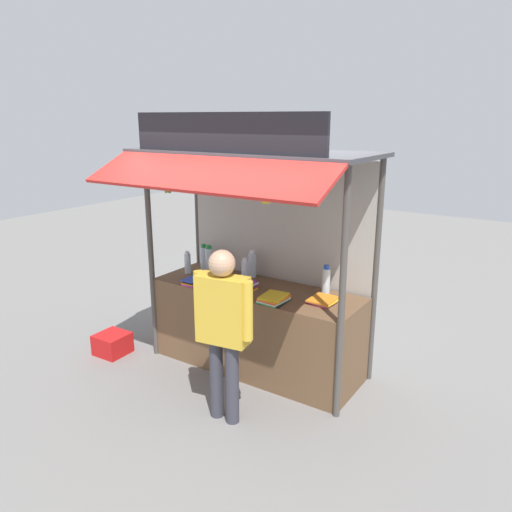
# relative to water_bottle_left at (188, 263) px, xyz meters

# --- Properties ---
(ground_plane) EXTENTS (20.00, 20.00, 0.00)m
(ground_plane) POSITION_rel_water_bottle_left_xyz_m (0.94, -0.00, -1.03)
(ground_plane) COLOR slate
(stall_counter) EXTENTS (2.26, 0.76, 0.91)m
(stall_counter) POSITION_rel_water_bottle_left_xyz_m (0.94, -0.00, -0.57)
(stall_counter) COLOR brown
(stall_counter) RESTS_ON ground
(stall_structure) EXTENTS (2.46, 1.54, 2.68)m
(stall_structure) POSITION_rel_water_bottle_left_xyz_m (0.94, 0.07, 0.60)
(stall_structure) COLOR #4C4742
(stall_structure) RESTS_ON ground
(water_bottle_left) EXTENTS (0.07, 0.07, 0.26)m
(water_bottle_left) POSITION_rel_water_bottle_left_xyz_m (0.00, 0.00, 0.00)
(water_bottle_left) COLOR silver
(water_bottle_left) RESTS_ON stall_counter
(water_bottle_far_left) EXTENTS (0.08, 0.08, 0.28)m
(water_bottle_far_left) POSITION_rel_water_bottle_left_xyz_m (0.74, 0.08, 0.01)
(water_bottle_far_left) COLOR silver
(water_bottle_far_left) RESTS_ON stall_counter
(water_bottle_back_right) EXTENTS (0.09, 0.09, 0.30)m
(water_bottle_back_right) POSITION_rel_water_bottle_left_xyz_m (0.06, 0.22, 0.02)
(water_bottle_back_right) COLOR silver
(water_bottle_back_right) RESTS_ON stall_counter
(water_bottle_back_left) EXTENTS (0.09, 0.09, 0.32)m
(water_bottle_back_left) POSITION_rel_water_bottle_left_xyz_m (0.18, 0.17, 0.03)
(water_bottle_back_left) COLOR silver
(water_bottle_back_left) RESTS_ON stall_counter
(water_bottle_right) EXTENTS (0.09, 0.09, 0.31)m
(water_bottle_right) POSITION_rel_water_bottle_left_xyz_m (0.70, 0.29, 0.03)
(water_bottle_right) COLOR silver
(water_bottle_right) RESTS_ON stall_counter
(water_bottle_front_left) EXTENTS (0.08, 0.08, 0.30)m
(water_bottle_front_left) POSITION_rel_water_bottle_left_xyz_m (1.62, 0.25, 0.02)
(water_bottle_front_left) COLOR silver
(water_bottle_front_left) RESTS_ON stall_counter
(magazine_stack_far_right) EXTENTS (0.21, 0.31, 0.07)m
(magazine_stack_far_right) POSITION_rel_water_bottle_left_xyz_m (0.32, -0.24, -0.09)
(magazine_stack_far_right) COLOR red
(magazine_stack_far_right) RESTS_ON stall_counter
(magazine_stack_mid_left) EXTENTS (0.28, 0.32, 0.04)m
(magazine_stack_mid_left) POSITION_rel_water_bottle_left_xyz_m (1.71, 0.02, -0.10)
(magazine_stack_mid_left) COLOR red
(magazine_stack_mid_left) RESTS_ON stall_counter
(magazine_stack_front_right) EXTENTS (0.25, 0.31, 0.07)m
(magazine_stack_front_right) POSITION_rel_water_bottle_left_xyz_m (1.31, -0.25, -0.09)
(magazine_stack_front_right) COLOR black
(magazine_stack_front_right) RESTS_ON stall_counter
(magazine_stack_rear_center) EXTENTS (0.23, 0.28, 0.08)m
(magazine_stack_rear_center) POSITION_rel_water_bottle_left_xyz_m (0.87, -0.12, -0.08)
(magazine_stack_rear_center) COLOR yellow
(magazine_stack_rear_center) RESTS_ON stall_counter
(banana_bunch_inner_left) EXTENTS (0.10, 0.09, 0.25)m
(banana_bunch_inner_left) POSITION_rel_water_bottle_left_xyz_m (1.67, -0.48, 0.99)
(banana_bunch_inner_left) COLOR #332D23
(banana_bunch_inner_right) EXTENTS (0.12, 0.11, 0.26)m
(banana_bunch_inner_right) POSITION_rel_water_bottle_left_xyz_m (0.51, -0.48, 1.00)
(banana_bunch_inner_right) COLOR #332D23
(banana_bunch_rightmost) EXTENTS (0.11, 0.11, 0.29)m
(banana_bunch_rightmost) POSITION_rel_water_bottle_left_xyz_m (1.36, -0.48, 0.96)
(banana_bunch_rightmost) COLOR #332D23
(banana_bunch_leftmost) EXTENTS (0.10, 0.10, 0.29)m
(banana_bunch_leftmost) POSITION_rel_water_bottle_left_xyz_m (0.20, -0.48, 0.95)
(banana_bunch_leftmost) COLOR #332D23
(vendor_person) EXTENTS (0.60, 0.26, 1.58)m
(vendor_person) POSITION_rel_water_bottle_left_xyz_m (1.24, -0.97, -0.07)
(vendor_person) COLOR #383842
(vendor_person) RESTS_ON ground
(plastic_crate) EXTENTS (0.35, 0.35, 0.24)m
(plastic_crate) POSITION_rel_water_bottle_left_xyz_m (-0.61, -0.66, -0.91)
(plastic_crate) COLOR red
(plastic_crate) RESTS_ON ground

